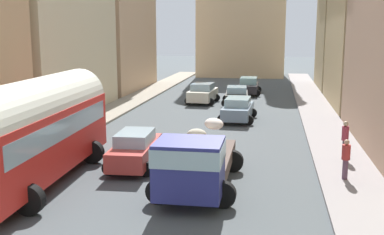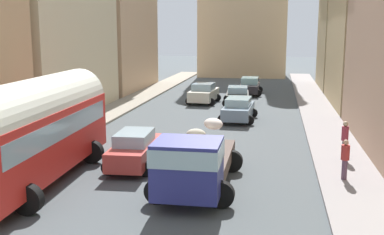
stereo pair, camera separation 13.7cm
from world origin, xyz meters
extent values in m
plane|color=#495053|center=(0.00, 27.00, 0.00)|extent=(154.00, 154.00, 0.00)
cube|color=gray|center=(-7.25, 27.00, 0.07)|extent=(2.50, 70.00, 0.14)
cube|color=gray|center=(7.25, 27.00, 0.07)|extent=(2.50, 70.00, 0.14)
cube|color=beige|center=(-10.97, 29.44, 6.41)|extent=(4.95, 12.80, 12.82)
cube|color=tan|center=(-11.25, 42.99, 6.09)|extent=(5.50, 12.37, 12.18)
cube|color=tan|center=(10.79, 36.45, 4.92)|extent=(4.58, 11.37, 9.84)
cube|color=tan|center=(11.24, 47.62, 5.12)|extent=(5.48, 9.05, 10.23)
cube|color=tan|center=(0.00, 59.36, 6.58)|extent=(10.66, 6.81, 13.15)
cube|color=#CDA989|center=(-3.73, 57.66, 9.40)|extent=(2.88, 2.88, 18.80)
cube|color=red|center=(-4.62, 14.86, 1.69)|extent=(2.71, 9.76, 2.39)
cylinder|color=silver|center=(-4.62, 14.86, 2.89)|extent=(2.66, 9.56, 2.28)
cube|color=#99B7C6|center=(-4.62, 14.86, 2.22)|extent=(2.73, 8.98, 0.76)
cylinder|color=black|center=(-5.85, 17.81, 0.50)|extent=(1.00, 0.35, 1.00)
cylinder|color=black|center=(-3.64, 17.90, 0.50)|extent=(1.00, 0.35, 1.00)
cylinder|color=black|center=(-3.40, 11.91, 0.50)|extent=(1.00, 0.35, 1.00)
cube|color=navy|center=(1.52, 13.37, 1.37)|extent=(2.17, 1.96, 1.84)
cube|color=#99B7C6|center=(1.52, 13.37, 1.89)|extent=(2.22, 2.03, 0.59)
cube|color=brown|center=(1.50, 16.77, 0.73)|extent=(2.19, 4.88, 0.55)
ellipsoid|color=beige|center=(1.92, 16.01, 1.29)|extent=(0.87, 1.06, 0.57)
ellipsoid|color=silver|center=(1.06, 16.38, 1.29)|extent=(1.09, 1.11, 0.58)
ellipsoid|color=beige|center=(1.57, 15.93, 1.27)|extent=(0.91, 0.72, 0.54)
ellipsoid|color=silver|center=(1.18, 15.77, 1.60)|extent=(0.77, 0.61, 0.50)
ellipsoid|color=silver|center=(1.28, 15.46, 1.58)|extent=(0.70, 0.91, 0.48)
ellipsoid|color=beige|center=(1.10, 17.42, 1.58)|extent=(0.86, 0.69, 0.48)
ellipsoid|color=silver|center=(1.70, 18.25, 1.89)|extent=(1.17, 1.23, 0.47)
cylinder|color=black|center=(2.60, 13.60, 0.45)|extent=(0.90, 0.32, 0.90)
cylinder|color=black|center=(0.44, 13.58, 0.45)|extent=(0.90, 0.32, 0.90)
cylinder|color=black|center=(2.57, 17.68, 0.45)|extent=(0.90, 0.31, 0.90)
cylinder|color=black|center=(0.41, 17.67, 0.45)|extent=(0.90, 0.31, 0.90)
cube|color=slate|center=(1.93, 28.94, 0.64)|extent=(1.85, 4.33, 0.74)
cube|color=#9EC2CB|center=(1.93, 28.94, 1.26)|extent=(1.57, 2.28, 0.48)
cylinder|color=black|center=(2.72, 27.59, 0.30)|extent=(0.60, 0.21, 0.60)
cylinder|color=black|center=(1.03, 27.65, 0.30)|extent=(0.60, 0.21, 0.60)
cylinder|color=black|center=(2.82, 30.23, 0.30)|extent=(0.60, 0.21, 0.60)
cylinder|color=black|center=(1.13, 30.30, 0.30)|extent=(0.60, 0.21, 0.60)
cube|color=black|center=(1.33, 35.53, 0.62)|extent=(1.95, 3.94, 0.69)
cube|color=#96BBCB|center=(1.33, 35.53, 1.20)|extent=(1.62, 2.09, 0.48)
cylinder|color=black|center=(2.26, 34.41, 0.30)|extent=(0.60, 0.21, 0.60)
cylinder|color=black|center=(0.56, 34.29, 0.30)|extent=(0.60, 0.21, 0.60)
cylinder|color=black|center=(2.10, 36.78, 0.30)|extent=(0.60, 0.21, 0.60)
cylinder|color=black|center=(0.40, 36.66, 0.30)|extent=(0.60, 0.21, 0.60)
cube|color=#2B272A|center=(1.93, 41.71, 0.63)|extent=(1.69, 4.24, 0.72)
cube|color=#8FC0C4|center=(1.93, 41.71, 1.27)|extent=(1.48, 2.21, 0.57)
cylinder|color=black|center=(2.75, 40.40, 0.30)|extent=(0.60, 0.21, 0.60)
cylinder|color=black|center=(1.09, 40.41, 0.30)|extent=(0.60, 0.21, 0.60)
cylinder|color=black|center=(2.77, 43.02, 0.30)|extent=(0.60, 0.21, 0.60)
cylinder|color=black|center=(1.10, 43.03, 0.30)|extent=(0.60, 0.21, 0.60)
cube|color=#B23730|center=(-1.60, 17.66, 0.66)|extent=(1.75, 4.20, 0.78)
cube|color=#9FBAC8|center=(-1.60, 17.66, 1.30)|extent=(1.47, 2.21, 0.50)
cylinder|color=black|center=(-2.44, 18.90, 0.30)|extent=(0.60, 0.21, 0.60)
cylinder|color=black|center=(-0.89, 18.98, 0.30)|extent=(0.60, 0.21, 0.60)
cylinder|color=black|center=(-2.31, 16.35, 0.30)|extent=(0.60, 0.21, 0.60)
cylinder|color=black|center=(-0.76, 16.42, 0.30)|extent=(0.60, 0.21, 0.60)
cube|color=beige|center=(-1.42, 35.91, 0.67)|extent=(2.05, 3.97, 0.80)
cube|color=#9BBACA|center=(-1.42, 35.91, 1.34)|extent=(1.70, 2.11, 0.53)
cylinder|color=black|center=(-2.21, 37.17, 0.30)|extent=(0.60, 0.21, 0.60)
cylinder|color=black|center=(-0.45, 37.04, 0.30)|extent=(0.60, 0.21, 0.60)
cylinder|color=black|center=(-2.39, 34.79, 0.30)|extent=(0.60, 0.21, 0.60)
cylinder|color=black|center=(-0.63, 34.66, 0.30)|extent=(0.60, 0.21, 0.60)
cylinder|color=#4D3D44|center=(7.34, 19.98, 0.07)|extent=(0.17, 0.17, 0.14)
cylinder|color=#4D3D44|center=(7.34, 19.98, 0.57)|extent=(0.28, 0.28, 0.86)
cylinder|color=maroon|center=(7.34, 19.98, 1.31)|extent=(0.42, 0.42, 0.63)
sphere|color=tan|center=(7.34, 19.98, 1.74)|extent=(0.23, 0.23, 0.23)
cylinder|color=#573A4E|center=(6.97, 17.00, 0.07)|extent=(0.18, 0.18, 0.14)
cylinder|color=#573A4E|center=(6.97, 17.00, 0.53)|extent=(0.24, 0.24, 0.78)
cylinder|color=#A22C2A|center=(6.97, 17.00, 1.21)|extent=(0.38, 0.38, 0.58)
sphere|color=tan|center=(6.97, 17.00, 1.60)|extent=(0.21, 0.21, 0.21)
camera|label=1|loc=(4.14, -1.30, 5.83)|focal=44.33mm
camera|label=2|loc=(4.28, -1.27, 5.83)|focal=44.33mm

